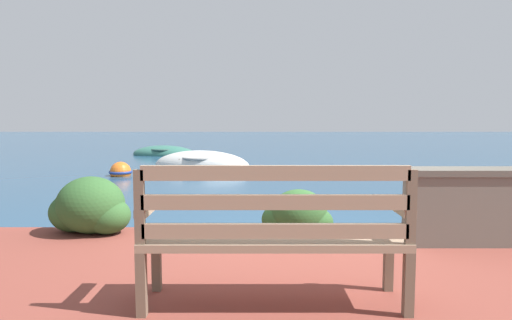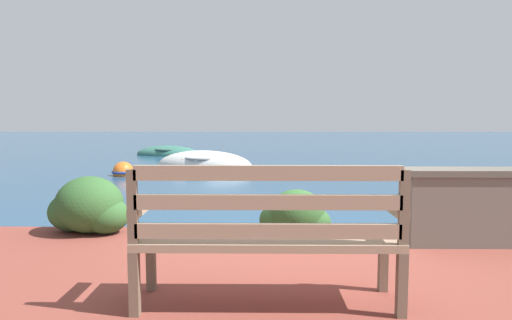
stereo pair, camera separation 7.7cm
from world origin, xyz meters
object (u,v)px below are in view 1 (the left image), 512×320
park_bench (276,232)px  mooring_buoy (123,172)px  rowboat_nearest (203,166)px  rowboat_mid (166,154)px

park_bench → mooring_buoy: (-3.44, 8.25, -0.62)m
rowboat_nearest → mooring_buoy: rowboat_nearest is taller
park_bench → rowboat_nearest: (-1.64, 9.80, -0.63)m
rowboat_nearest → mooring_buoy: size_ratio=5.33×
rowboat_mid → mooring_buoy: size_ratio=4.58×
rowboat_nearest → mooring_buoy: bearing=55.9°
park_bench → rowboat_mid: 14.72m
park_bench → rowboat_mid: park_bench is taller
rowboat_nearest → rowboat_mid: size_ratio=1.16×
park_bench → mooring_buoy: size_ratio=3.01×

